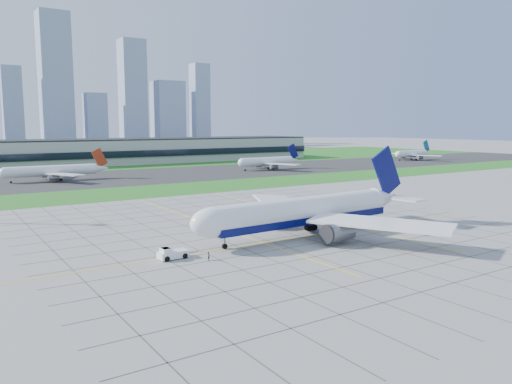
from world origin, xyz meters
TOP-DOWN VIEW (x-y plane):
  - ground at (0.00, 0.00)m, footprint 1400.00×1400.00m
  - grass_median at (0.00, 90.00)m, footprint 700.00×35.00m
  - asphalt_taxiway at (0.00, 145.00)m, footprint 700.00×75.00m
  - grass_far at (0.00, 255.00)m, footprint 700.00×145.00m
  - apron_markings at (0.43, 11.09)m, footprint 120.00×130.00m
  - terminal at (40.00, 229.87)m, footprint 260.00×43.00m
  - airliner at (1.93, -0.80)m, footprint 61.22×61.94m
  - pushback_tug at (-31.05, -2.79)m, footprint 8.03×3.02m
  - crew_near at (-25.84, -7.47)m, footprint 0.51×0.66m
  - crew_far at (24.18, -15.83)m, footprint 0.91×0.95m
  - distant_jet_1 at (-21.30, 145.99)m, footprint 43.40×42.66m
  - distant_jet_2 at (89.60, 140.17)m, footprint 37.77×42.66m
  - distant_jet_3 at (217.77, 146.75)m, footprint 32.83×42.66m

SIDE VIEW (x-z plane):
  - ground at x=0.00m, z-range 0.00..0.00m
  - apron_markings at x=0.43m, z-range 0.00..0.03m
  - grass_median at x=0.00m, z-range 0.00..0.04m
  - grass_far at x=0.00m, z-range 0.00..0.04m
  - asphalt_taxiway at x=0.00m, z-range 0.01..0.05m
  - crew_far at x=24.18m, z-range 0.00..1.55m
  - crew_near at x=-25.84m, z-range 0.00..1.62m
  - pushback_tug at x=-31.05m, z-range -0.12..2.10m
  - distant_jet_3 at x=217.77m, z-range -2.56..11.52m
  - distant_jet_2 at x=89.60m, z-range -2.55..11.52m
  - distant_jet_1 at x=-21.30m, z-range -2.55..11.52m
  - airliner at x=1.93m, z-range -4.36..14.90m
  - terminal at x=40.00m, z-range -0.01..15.79m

